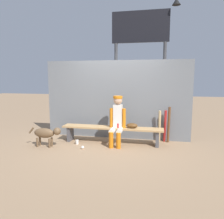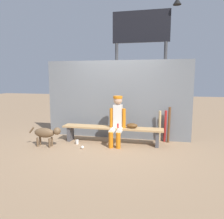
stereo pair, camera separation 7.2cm
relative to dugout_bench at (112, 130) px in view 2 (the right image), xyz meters
name	(u,v)px [view 2 (the right image)]	position (x,y,z in m)	size (l,w,h in m)	color
ground_plane	(112,143)	(0.00, 0.00, -0.34)	(30.00, 30.00, 0.00)	#937556
chainlink_fence	(116,100)	(0.00, 0.52, 0.73)	(3.98, 0.03, 2.13)	slate
dugout_bench	(112,130)	(0.00, 0.00, 0.00)	(2.58, 0.36, 0.42)	tan
player_seated	(117,119)	(0.15, -0.10, 0.32)	(0.41, 0.55, 1.22)	silver
baseball_glove	(132,126)	(0.51, 0.00, 0.15)	(0.28, 0.20, 0.12)	#593819
bat_wood_natural	(160,126)	(1.18, 0.39, 0.08)	(0.06, 0.06, 0.83)	tan
bat_aluminum_red	(165,126)	(1.32, 0.39, 0.09)	(0.06, 0.06, 0.84)	#B22323
bat_wood_dark	(169,125)	(1.41, 0.36, 0.13)	(0.06, 0.06, 0.93)	brown
baseball	(82,147)	(-0.58, -0.60, -0.30)	(0.07, 0.07, 0.07)	white
cup_on_ground	(77,142)	(-0.84, -0.28, -0.28)	(0.08, 0.08, 0.11)	silver
cup_on_bench	(118,125)	(0.17, -0.03, 0.14)	(0.08, 0.08, 0.11)	red
scoreboard	(142,43)	(0.59, 1.59, 2.37)	(2.00, 0.27, 3.89)	#3F3F42
dog	(46,133)	(-1.49, -0.62, 0.00)	(0.84, 0.20, 0.49)	brown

